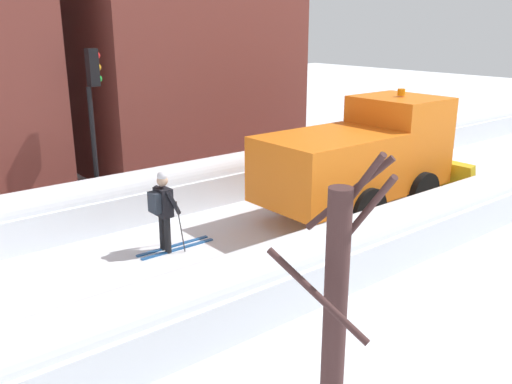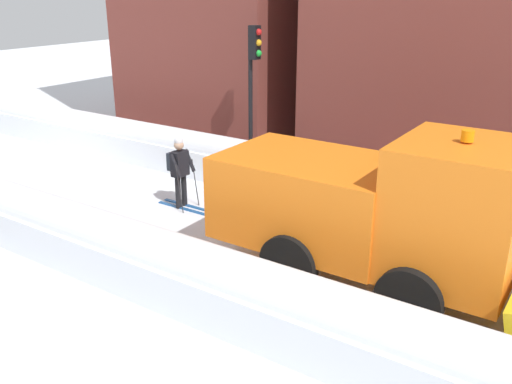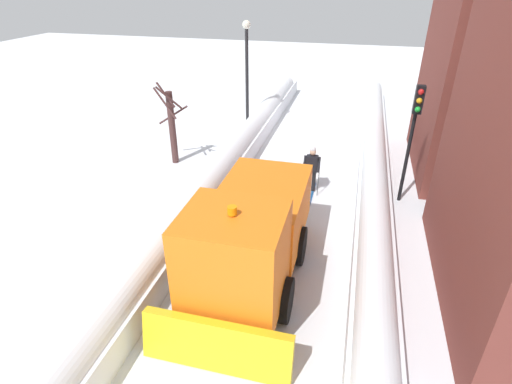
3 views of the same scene
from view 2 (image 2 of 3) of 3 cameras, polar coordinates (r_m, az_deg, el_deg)
name	(u,v)px [view 2 (image 2 of 3)]	position (r m, az deg, el deg)	size (l,w,h in m)	color
ground_plane	(311,255)	(11.56, 5.68, -6.47)	(80.00, 80.00, 0.00)	white
snowbank_left	(368,189)	(13.68, 11.40, 0.29)	(1.10, 36.00, 1.26)	white
snowbank_right	(230,289)	(9.19, -2.72, -9.89)	(1.10, 36.00, 1.24)	white
plow_truck	(377,209)	(10.14, 12.27, -1.69)	(3.20, 5.98, 3.12)	orange
skier	(180,169)	(13.73, -7.82, 2.40)	(0.62, 1.80, 1.81)	black
traffic_light_pole	(254,72)	(15.77, -0.26, 12.23)	(0.28, 0.42, 4.20)	black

